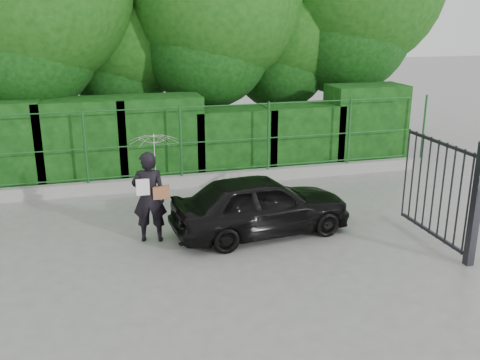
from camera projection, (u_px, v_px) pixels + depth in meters
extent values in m
plane|color=gray|center=(200.00, 265.00, 9.46)|extent=(80.00, 80.00, 0.00)
cube|color=#9E9E99|center=(166.00, 183.00, 13.56)|extent=(14.00, 0.25, 0.30)
cylinder|color=#1A5021|center=(85.00, 147.00, 12.77)|extent=(0.06, 0.06, 1.80)
cylinder|color=#1A5021|center=(181.00, 141.00, 13.34)|extent=(0.06, 0.06, 1.80)
cylinder|color=#1A5021|center=(268.00, 136.00, 13.91)|extent=(0.06, 0.06, 1.80)
cylinder|color=#1A5021|center=(349.00, 131.00, 14.48)|extent=(0.06, 0.06, 1.80)
cylinder|color=#1A5021|center=(424.00, 127.00, 15.05)|extent=(0.06, 0.06, 1.80)
cylinder|color=#1A5021|center=(166.00, 173.00, 13.48)|extent=(13.60, 0.03, 0.03)
cylinder|color=#1A5021|center=(165.00, 144.00, 13.26)|extent=(13.60, 0.03, 0.03)
cylinder|color=#1A5021|center=(163.00, 108.00, 12.99)|extent=(13.60, 0.03, 0.03)
cube|color=black|center=(82.00, 142.00, 13.70)|extent=(2.20, 1.20, 2.20)
cube|color=black|center=(160.00, 137.00, 14.19)|extent=(2.20, 1.20, 2.20)
cube|color=black|center=(233.00, 141.00, 14.75)|extent=(2.20, 1.20, 1.79)
cube|color=black|center=(301.00, 136.00, 15.24)|extent=(2.20, 1.20, 1.81)
cube|color=black|center=(365.00, 124.00, 15.66)|extent=(2.20, 1.20, 2.29)
cylinder|color=black|center=(41.00, 90.00, 14.68)|extent=(0.36, 0.36, 4.50)
cylinder|color=black|center=(132.00, 101.00, 16.68)|extent=(0.36, 0.36, 3.25)
sphere|color=#14470F|center=(128.00, 37.00, 16.09)|extent=(3.90, 3.90, 3.90)
cylinder|color=black|center=(217.00, 87.00, 16.22)|extent=(0.36, 0.36, 4.25)
cylinder|color=black|center=(286.00, 93.00, 17.60)|extent=(0.36, 0.36, 3.50)
sphere|color=#14470F|center=(288.00, 26.00, 16.97)|extent=(4.20, 4.20, 4.20)
cylinder|color=black|center=(348.00, 73.00, 17.54)|extent=(0.36, 0.36, 4.75)
cube|color=black|center=(476.00, 206.00, 9.16)|extent=(0.14, 0.14, 2.20)
cube|color=black|center=(431.00, 232.00, 10.50)|extent=(0.05, 2.00, 0.06)
cube|color=black|center=(441.00, 143.00, 9.96)|extent=(0.05, 2.00, 0.06)
cylinder|color=black|center=(468.00, 205.00, 9.36)|extent=(0.04, 0.04, 1.90)
cylinder|color=black|center=(459.00, 200.00, 9.59)|extent=(0.04, 0.04, 1.90)
cylinder|color=black|center=(450.00, 196.00, 9.82)|extent=(0.04, 0.04, 1.90)
cylinder|color=black|center=(442.00, 192.00, 10.05)|extent=(0.04, 0.04, 1.90)
cylinder|color=black|center=(434.00, 188.00, 10.28)|extent=(0.04, 0.04, 1.90)
cylinder|color=black|center=(426.00, 184.00, 10.51)|extent=(0.04, 0.04, 1.90)
cylinder|color=black|center=(419.00, 180.00, 10.74)|extent=(0.04, 0.04, 1.90)
cylinder|color=black|center=(412.00, 177.00, 10.97)|extent=(0.04, 0.04, 1.90)
cylinder|color=black|center=(406.00, 173.00, 11.20)|extent=(0.04, 0.04, 1.90)
imported|color=black|center=(149.00, 197.00, 10.23)|extent=(0.73, 0.56, 1.80)
imported|color=silver|center=(155.00, 156.00, 10.08)|extent=(0.93, 0.95, 0.86)
cube|color=#985A37|center=(161.00, 192.00, 10.18)|extent=(0.32, 0.15, 0.24)
cube|color=white|center=(143.00, 187.00, 10.02)|extent=(0.25, 0.02, 0.32)
imported|color=black|center=(261.00, 204.00, 10.66)|extent=(3.73, 1.84, 1.22)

